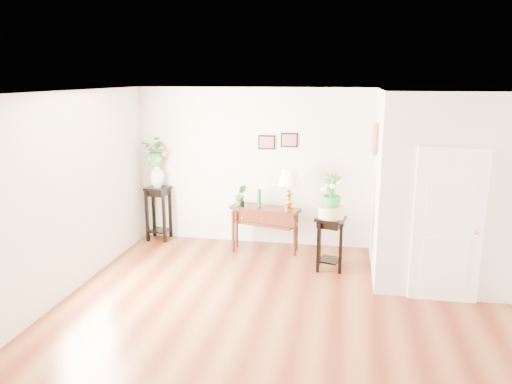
% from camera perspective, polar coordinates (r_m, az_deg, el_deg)
% --- Properties ---
extents(floor, '(6.00, 5.50, 0.02)m').
position_cam_1_polar(floor, '(6.65, 2.95, -13.63)').
color(floor, brown).
rests_on(floor, ground).
extents(ceiling, '(6.00, 5.50, 0.02)m').
position_cam_1_polar(ceiling, '(5.94, 3.27, 11.27)').
color(ceiling, white).
rests_on(ceiling, ground).
extents(wall_back, '(6.00, 0.02, 2.80)m').
position_cam_1_polar(wall_back, '(8.81, 5.41, 2.69)').
color(wall_back, beige).
rests_on(wall_back, ground).
extents(wall_front, '(6.00, 0.02, 2.80)m').
position_cam_1_polar(wall_front, '(3.60, -2.71, -13.16)').
color(wall_front, beige).
rests_on(wall_front, ground).
extents(wall_left, '(0.02, 5.50, 2.80)m').
position_cam_1_polar(wall_left, '(7.16, -21.46, -0.63)').
color(wall_left, beige).
rests_on(wall_left, ground).
extents(partition, '(1.80, 1.95, 2.80)m').
position_cam_1_polar(partition, '(7.94, 20.02, 0.78)').
color(partition, beige).
rests_on(partition, floor).
extents(door, '(0.90, 0.05, 2.10)m').
position_cam_1_polar(door, '(7.07, 21.08, -3.70)').
color(door, white).
rests_on(door, floor).
extents(art_print_left, '(0.30, 0.02, 0.25)m').
position_cam_1_polar(art_print_left, '(8.80, 1.22, 5.70)').
color(art_print_left, black).
rests_on(art_print_left, wall_back).
extents(art_print_right, '(0.30, 0.02, 0.25)m').
position_cam_1_polar(art_print_right, '(8.74, 3.83, 5.95)').
color(art_print_right, black).
rests_on(art_print_right, wall_back).
extents(wall_ornament, '(0.07, 0.51, 0.51)m').
position_cam_1_polar(wall_ornament, '(7.85, 13.45, 5.90)').
color(wall_ornament, tan).
rests_on(wall_ornament, partition).
extents(console_table, '(1.25, 0.70, 0.79)m').
position_cam_1_polar(console_table, '(8.67, 1.04, -4.28)').
color(console_table, '#340E0A').
rests_on(console_table, floor).
extents(table_lamp, '(0.45, 0.45, 0.70)m').
position_cam_1_polar(table_lamp, '(8.42, 3.80, 0.43)').
color(table_lamp, orange).
rests_on(table_lamp, console_table).
extents(green_vase, '(0.08, 0.08, 0.31)m').
position_cam_1_polar(green_vase, '(8.53, 0.37, -0.61)').
color(green_vase, '#184F30').
rests_on(green_vase, console_table).
extents(potted_plant, '(0.24, 0.22, 0.37)m').
position_cam_1_polar(potted_plant, '(8.59, -1.74, -0.43)').
color(potted_plant, '#28842A').
rests_on(potted_plant, console_table).
extents(plant_stand_a, '(0.44, 0.44, 1.00)m').
position_cam_1_polar(plant_stand_a, '(9.45, -11.05, -2.40)').
color(plant_stand_a, black).
rests_on(plant_stand_a, floor).
extents(porcelain_vase, '(0.31, 0.31, 0.45)m').
position_cam_1_polar(porcelain_vase, '(9.28, -11.24, 1.91)').
color(porcelain_vase, white).
rests_on(porcelain_vase, plant_stand_a).
extents(lily_arrangement, '(0.61, 0.56, 0.56)m').
position_cam_1_polar(lily_arrangement, '(9.21, -11.37, 4.69)').
color(lily_arrangement, '#28842A').
rests_on(lily_arrangement, porcelain_vase).
extents(plant_stand_b, '(0.51, 0.51, 0.85)m').
position_cam_1_polar(plant_stand_b, '(7.95, 8.43, -5.84)').
color(plant_stand_b, black).
rests_on(plant_stand_b, floor).
extents(ceramic_bowl, '(0.42, 0.42, 0.18)m').
position_cam_1_polar(ceramic_bowl, '(7.80, 8.56, -2.33)').
color(ceramic_bowl, beige).
rests_on(ceramic_bowl, plant_stand_b).
extents(narcissus, '(0.35, 0.35, 0.56)m').
position_cam_1_polar(narcissus, '(7.73, 8.64, -0.06)').
color(narcissus, '#28842A').
rests_on(narcissus, ceramic_bowl).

